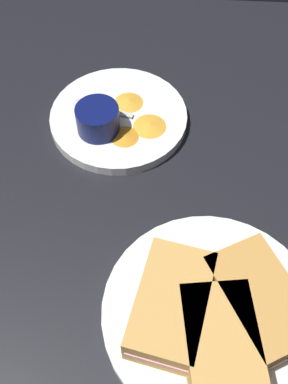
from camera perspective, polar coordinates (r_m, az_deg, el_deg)
name	(u,v)px	position (r cm, az deg, el deg)	size (l,w,h in cm)	color
ground_plane	(114,247)	(62.38, -3.70, -6.83)	(110.00, 110.00, 3.00)	black
plate_sandwich_main	(211,313)	(56.73, 8.30, -14.54)	(25.81, 25.81, 1.60)	white
sandwich_half_near	(171,305)	(53.19, 3.36, -13.70)	(14.42, 10.11, 4.80)	tan
sandwich_half_far	(221,348)	(52.27, 9.43, -18.38)	(14.12, 9.37, 4.80)	tan
sandwich_half_extra	(258,302)	(54.77, 13.91, -12.95)	(15.05, 12.84, 4.80)	#C68C42
ramekin_dark_sauce	(266,311)	(55.12, 14.83, -13.94)	(6.82, 6.82, 3.54)	#0C144C
spoon_by_dark_ramekin	(219,296)	(56.38, 9.17, -12.48)	(5.08, 9.70, 0.80)	silver
plate_chips_companion	(119,118)	(73.03, -3.13, 9.09)	(21.22, 21.22, 1.60)	white
ramekin_light_gravy	(98,119)	(69.00, -5.72, 8.98)	(6.42, 6.42, 4.15)	#0C144C
spoon_by_gravy_ramekin	(90,106)	(73.55, -6.62, 10.47)	(3.83, 9.92, 0.80)	silver
plantain_chip_scatter	(135,120)	(71.14, -1.09, 8.86)	(13.23, 10.06, 0.60)	gold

